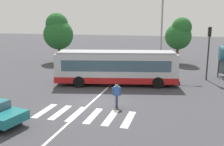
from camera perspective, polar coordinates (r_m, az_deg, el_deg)
ground_plane at (r=18.40m, az=-3.67°, el=-6.57°), size 160.00×160.00×0.00m
city_transit_bus at (r=22.98m, az=0.98°, el=1.26°), size 11.27×4.89×3.06m
pedestrian_crossing_street at (r=17.07m, az=1.06°, el=-4.62°), size 0.57×0.41×1.72m
parked_car_blue at (r=34.13m, az=-1.76°, el=3.34°), size 2.10×4.61×1.35m
parked_car_silver at (r=33.60m, az=2.30°, el=3.21°), size 2.22×4.65×1.35m
parked_car_champagne at (r=33.41m, az=7.03°, el=3.08°), size 2.06×4.59×1.35m
traffic_light_far_corner at (r=26.21m, az=20.96°, el=5.88°), size 0.33×0.32×5.17m
twin_arm_street_lamp at (r=28.68m, az=11.18°, el=10.97°), size 4.52×0.32×8.89m
background_tree_left at (r=36.30m, az=-12.06°, el=9.10°), size 4.10×4.10×6.79m
background_tree_right at (r=35.54m, az=14.89°, el=8.51°), size 3.52×3.52×6.18m
crosswalk_painted_stripes at (r=16.12m, az=-6.15°, el=-9.33°), size 6.03×2.64×0.01m
lane_center_line at (r=20.30m, az=-2.61°, el=-4.78°), size 0.16×24.00×0.01m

